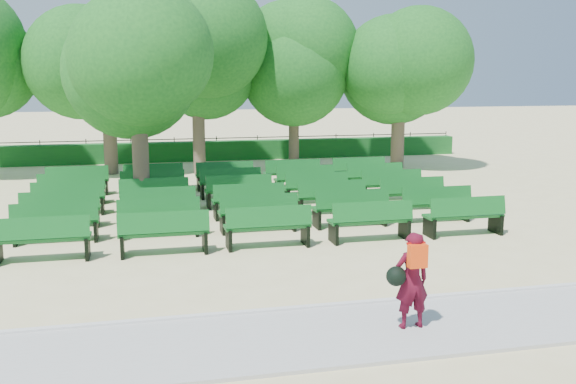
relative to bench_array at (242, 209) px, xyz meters
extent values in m
plane|color=beige|center=(-0.24, -1.97, -0.10)|extent=(120.00, 120.00, 0.00)
cube|color=#B3B2AE|center=(-0.24, -9.37, -0.07)|extent=(30.00, 2.20, 0.06)
cube|color=silver|center=(-0.24, -8.22, -0.05)|extent=(30.00, 0.12, 0.10)
cube|color=#175A20|center=(-0.24, 12.03, 0.35)|extent=(26.00, 0.70, 0.90)
cube|color=#105C1E|center=(0.00, 0.02, 0.40)|extent=(2.02, 0.63, 0.07)
cube|color=#105C1E|center=(0.00, -0.22, 0.67)|extent=(2.01, 0.23, 0.47)
cylinder|color=brown|center=(-2.85, 0.84, 1.38)|extent=(0.48, 0.48, 2.96)
ellipsoid|color=#1C671F|center=(-2.85, 0.84, 4.13)|extent=(4.63, 4.63, 4.17)
imported|color=#4A0A1B|center=(1.15, -9.41, 0.72)|extent=(0.57, 0.39, 1.53)
cube|color=#FF420D|center=(1.15, -9.58, 1.16)|extent=(0.29, 0.14, 0.36)
sphere|color=black|center=(0.86, -9.46, 0.82)|extent=(0.31, 0.31, 0.31)
camera|label=1|loc=(-2.89, -18.24, 3.84)|focal=40.00mm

